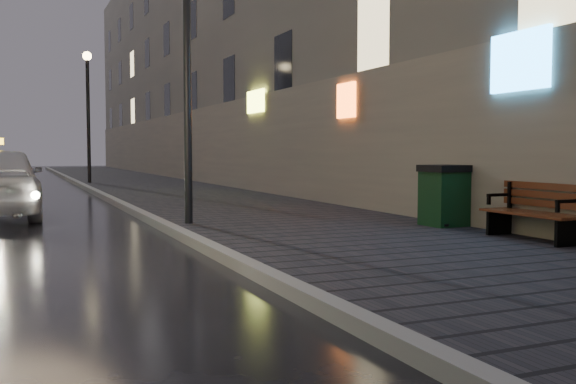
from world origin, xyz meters
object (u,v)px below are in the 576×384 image
object	(u,v)px
bench	(535,211)
lamp_near	(187,33)
lamp_far	(88,100)
trash_bin	(444,195)

from	to	relation	value
bench	lamp_near	bearing A→B (deg)	135.33
lamp_near	lamp_far	bearing A→B (deg)	90.00
lamp_far	bench	bearing A→B (deg)	-78.56
bench	trash_bin	world-z (taller)	trash_bin
bench	trash_bin	distance (m)	1.99
lamp_near	lamp_far	xyz separation A→B (m)	(0.00, 16.00, 0.00)
bench	trash_bin	size ratio (longest dim) A/B	1.56
lamp_near	bench	bearing A→B (deg)	-45.09
lamp_near	bench	xyz separation A→B (m)	(4.06, -4.08, -2.92)
lamp_far	bench	size ratio (longest dim) A/B	3.24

